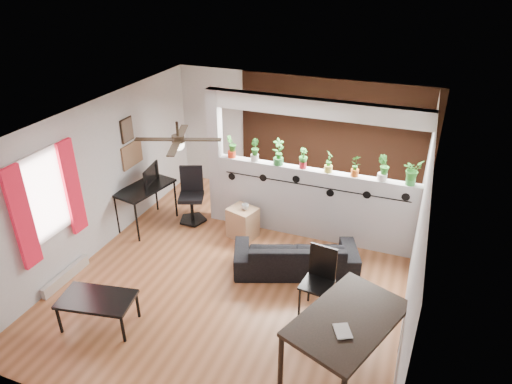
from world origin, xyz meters
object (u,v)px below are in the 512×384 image
(potted_plant_6, at_px, (383,167))
(potted_plant_7, at_px, (412,172))
(potted_plant_3, at_px, (303,158))
(sofa, at_px, (296,255))
(cube_shelf, at_px, (243,222))
(office_chair, at_px, (192,198))
(potted_plant_2, at_px, (279,151))
(ceiling_fan, at_px, (178,141))
(potted_plant_0, at_px, (232,146))
(potted_plant_5, at_px, (356,165))
(cup, at_px, (245,207))
(folding_chair, at_px, (320,274))
(coffee_table, at_px, (97,301))
(potted_plant_1, at_px, (255,149))
(computer_desk, at_px, (145,190))
(dining_table, at_px, (348,323))
(potted_plant_4, at_px, (329,161))

(potted_plant_6, height_order, potted_plant_7, potted_plant_6)
(potted_plant_3, bearing_deg, sofa, -77.67)
(cube_shelf, xyz_separation_m, office_chair, (-1.14, 0.19, 0.19))
(potted_plant_2, bearing_deg, ceiling_fan, -117.14)
(office_chair, bearing_deg, sofa, -19.11)
(potted_plant_0, bearing_deg, potted_plant_5, 0.00)
(potted_plant_2, xyz_separation_m, cup, (-0.46, -0.47, -0.97))
(cup, xyz_separation_m, folding_chair, (1.73, -1.42, -0.01))
(coffee_table, bearing_deg, office_chair, 92.50)
(potted_plant_1, height_order, sofa, potted_plant_1)
(potted_plant_1, relative_size, potted_plant_6, 0.94)
(cup, bearing_deg, potted_plant_1, 89.37)
(potted_plant_2, distance_m, folding_chair, 2.48)
(potted_plant_1, bearing_deg, potted_plant_3, 0.00)
(potted_plant_0, distance_m, coffee_table, 3.56)
(ceiling_fan, relative_size, potted_plant_3, 3.24)
(cup, bearing_deg, cube_shelf, 180.00)
(potted_plant_1, bearing_deg, folding_chair, -47.59)
(potted_plant_3, xyz_separation_m, potted_plant_7, (1.81, 0.00, 0.03))
(potted_plant_1, relative_size, computer_desk, 0.33)
(potted_plant_0, relative_size, cup, 3.17)
(dining_table, distance_m, folding_chair, 1.13)
(potted_plant_7, relative_size, coffee_table, 0.39)
(potted_plant_5, xyz_separation_m, cup, (-1.81, -0.47, -0.92))
(dining_table, bearing_deg, potted_plant_0, 133.90)
(ceiling_fan, height_order, potted_plant_6, ceiling_fan)
(potted_plant_3, xyz_separation_m, office_chair, (-2.10, -0.28, -1.07))
(cup, bearing_deg, potted_plant_6, 11.70)
(computer_desk, bearing_deg, office_chair, 32.51)
(ceiling_fan, distance_m, office_chair, 2.49)
(potted_plant_2, height_order, dining_table, potted_plant_2)
(sofa, distance_m, coffee_table, 3.13)
(potted_plant_4, height_order, cup, potted_plant_4)
(office_chair, bearing_deg, potted_plant_7, 4.08)
(potted_plant_7, bearing_deg, ceiling_fan, -150.49)
(potted_plant_3, relative_size, cup, 2.79)
(potted_plant_3, relative_size, potted_plant_4, 0.93)
(potted_plant_2, bearing_deg, computer_desk, -162.69)
(potted_plant_6, height_order, sofa, potted_plant_6)
(cup, bearing_deg, computer_desk, -171.95)
(ceiling_fan, distance_m, potted_plant_0, 1.95)
(potted_plant_3, distance_m, potted_plant_5, 0.90)
(potted_plant_3, xyz_separation_m, folding_chair, (0.82, -1.89, -0.93))
(potted_plant_5, relative_size, cup, 2.91)
(potted_plant_5, distance_m, dining_table, 3.00)
(sofa, xyz_separation_m, coffee_table, (-2.21, -2.22, 0.14))
(coffee_table, bearing_deg, cup, 69.50)
(potted_plant_0, relative_size, sofa, 0.22)
(potted_plant_0, height_order, computer_desk, potted_plant_0)
(potted_plant_0, distance_m, potted_plant_3, 1.35)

